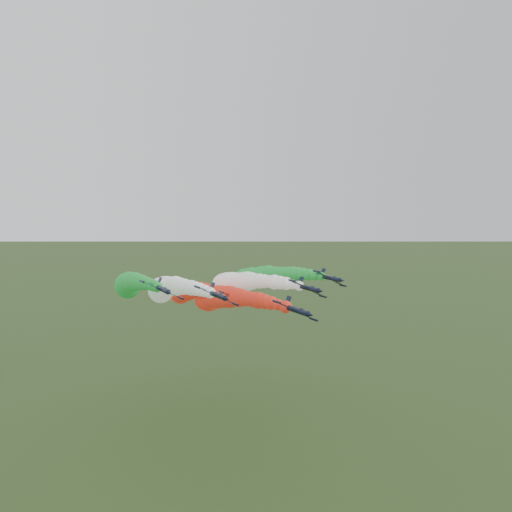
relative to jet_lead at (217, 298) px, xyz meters
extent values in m
cylinder|color=black|center=(-4.59, -44.38, 5.18)|extent=(1.31, 7.96, 1.31)
cone|color=black|center=(-4.59, -49.06, 5.18)|extent=(1.19, 1.59, 1.19)
cone|color=black|center=(-4.59, -40.04, 5.18)|extent=(1.19, 0.80, 1.19)
ellipsoid|color=black|center=(-4.43, -46.15, 5.49)|extent=(0.89, 1.66, 0.80)
cube|color=black|center=(-4.65, -44.55, 5.06)|extent=(7.64, 1.68, 3.90)
cylinder|color=black|center=(-8.44, -44.55, 6.96)|extent=(0.52, 2.30, 0.52)
cylinder|color=black|center=(-0.85, -44.55, 3.16)|extent=(0.52, 2.30, 0.52)
cube|color=black|center=(-4.13, -41.02, 6.09)|extent=(1.02, 1.33, 1.87)
cube|color=black|center=(-4.53, -41.02, 5.30)|extent=(3.04, 0.97, 1.59)
sphere|color=red|center=(-4.59, -41.28, 5.18)|extent=(2.28, 2.28, 2.28)
sphere|color=red|center=(-4.57, -38.59, 5.12)|extent=(2.10, 2.10, 2.10)
sphere|color=red|center=(-4.52, -35.90, 4.99)|extent=(2.59, 2.59, 2.59)
sphere|color=red|center=(-4.43, -33.21, 4.82)|extent=(2.90, 2.90, 2.90)
sphere|color=red|center=(-4.30, -30.52, 4.61)|extent=(3.32, 3.32, 3.32)
sphere|color=red|center=(-4.15, -27.83, 4.36)|extent=(3.11, 3.11, 3.11)
sphere|color=red|center=(-3.95, -25.14, 4.08)|extent=(3.21, 3.21, 3.21)
sphere|color=red|center=(-3.72, -22.45, 3.78)|extent=(3.58, 3.58, 3.58)
sphere|color=red|center=(-3.46, -19.76, 3.44)|extent=(4.20, 4.20, 4.20)
sphere|color=red|center=(-3.15, -17.07, 3.08)|extent=(4.23, 4.23, 4.23)
sphere|color=red|center=(-2.82, -14.38, 2.70)|extent=(4.96, 4.96, 4.96)
sphere|color=red|center=(-2.45, -11.69, 2.29)|extent=(5.22, 5.22, 5.22)
sphere|color=red|center=(-2.04, -9.00, 1.86)|extent=(4.84, 4.84, 4.84)
sphere|color=red|center=(-1.60, -6.31, 1.40)|extent=(5.50, 5.50, 5.50)
sphere|color=red|center=(-1.12, -3.62, 0.93)|extent=(5.78, 5.78, 5.78)
sphere|color=red|center=(-0.61, -0.93, 0.43)|extent=(5.14, 5.14, 5.14)
sphere|color=red|center=(-0.06, 1.76, -0.08)|extent=(5.39, 5.39, 5.39)
sphere|color=red|center=(0.53, 4.46, -0.62)|extent=(5.47, 5.47, 5.47)
sphere|color=red|center=(1.15, 7.15, -1.18)|extent=(7.07, 7.07, 7.07)
sphere|color=red|center=(1.80, 9.84, -1.75)|extent=(7.19, 7.19, 7.19)
sphere|color=red|center=(2.49, 12.53, -2.34)|extent=(6.85, 6.85, 6.85)
sphere|color=red|center=(3.22, 15.22, -2.95)|extent=(6.68, 6.68, 6.68)
cylinder|color=black|center=(-14.31, -32.69, 6.81)|extent=(1.31, 7.96, 1.31)
cone|color=black|center=(-14.31, -37.38, 6.81)|extent=(1.19, 1.59, 1.19)
cone|color=black|center=(-14.31, -28.35, 6.81)|extent=(1.19, 0.80, 1.19)
ellipsoid|color=black|center=(-14.15, -34.46, 7.13)|extent=(0.89, 1.66, 0.80)
cube|color=black|center=(-14.37, -32.87, 6.69)|extent=(7.64, 1.68, 3.90)
cylinder|color=black|center=(-18.17, -32.87, 8.60)|extent=(0.52, 2.30, 0.52)
cylinder|color=black|center=(-10.58, -32.87, 4.79)|extent=(0.52, 2.30, 0.52)
cube|color=black|center=(-13.86, -29.33, 7.72)|extent=(1.02, 1.33, 1.87)
cube|color=black|center=(-14.25, -29.33, 6.93)|extent=(3.04, 0.97, 1.59)
sphere|color=white|center=(-14.31, -29.59, 6.81)|extent=(2.13, 2.13, 2.13)
sphere|color=white|center=(-14.29, -26.90, 6.75)|extent=(2.41, 2.41, 2.41)
sphere|color=white|center=(-14.24, -24.21, 6.62)|extent=(2.70, 2.70, 2.70)
sphere|color=white|center=(-14.15, -21.52, 6.45)|extent=(2.92, 2.92, 2.92)
sphere|color=white|center=(-14.03, -18.83, 6.24)|extent=(3.24, 3.24, 3.24)
sphere|color=white|center=(-13.87, -16.14, 5.99)|extent=(3.14, 3.14, 3.14)
sphere|color=white|center=(-13.68, -13.45, 5.72)|extent=(3.52, 3.52, 3.52)
sphere|color=white|center=(-13.44, -10.76, 5.41)|extent=(3.78, 3.78, 3.78)
sphere|color=white|center=(-13.18, -8.07, 5.08)|extent=(4.21, 4.21, 4.21)
sphere|color=white|center=(-12.88, -5.38, 4.72)|extent=(4.69, 4.69, 4.69)
sphere|color=white|center=(-12.54, -2.69, 4.33)|extent=(4.20, 4.20, 4.20)
sphere|color=white|center=(-12.17, 0.00, 3.92)|extent=(4.68, 4.68, 4.68)
sphere|color=white|center=(-11.76, 2.69, 3.49)|extent=(4.57, 4.57, 4.57)
sphere|color=white|center=(-11.32, 5.38, 3.04)|extent=(4.68, 4.68, 4.68)
sphere|color=white|center=(-10.84, 8.07, 2.56)|extent=(5.63, 5.63, 5.63)
sphere|color=white|center=(-10.33, 10.76, 2.07)|extent=(5.53, 5.53, 5.53)
sphere|color=white|center=(-9.78, 13.45, 1.55)|extent=(6.16, 6.16, 6.16)
sphere|color=white|center=(-9.20, 16.14, 1.01)|extent=(5.95, 5.95, 5.95)
sphere|color=white|center=(-8.58, 18.83, 0.46)|extent=(6.13, 6.13, 6.13)
sphere|color=white|center=(-7.92, 21.52, -0.12)|extent=(6.23, 6.23, 6.23)
sphere|color=white|center=(-7.23, 24.22, -0.71)|extent=(6.10, 6.10, 6.10)
sphere|color=white|center=(-6.51, 26.91, -1.32)|extent=(7.68, 7.68, 7.68)
cylinder|color=black|center=(5.90, -32.46, 6.62)|extent=(1.31, 7.96, 1.31)
cone|color=black|center=(5.90, -37.15, 6.62)|extent=(1.19, 1.59, 1.19)
cone|color=black|center=(5.90, -28.13, 6.62)|extent=(1.19, 0.80, 1.19)
ellipsoid|color=black|center=(6.06, -34.23, 6.94)|extent=(0.89, 1.66, 0.80)
cube|color=black|center=(5.84, -32.64, 6.50)|extent=(7.64, 1.68, 3.90)
cylinder|color=black|center=(2.04, -32.64, 8.41)|extent=(0.52, 2.30, 0.52)
cylinder|color=black|center=(9.64, -32.64, 4.60)|extent=(0.52, 2.30, 0.52)
cube|color=black|center=(6.36, -29.10, 7.53)|extent=(1.02, 1.33, 1.87)
cube|color=black|center=(5.96, -29.10, 6.74)|extent=(3.04, 0.97, 1.59)
sphere|color=white|center=(5.90, -29.36, 6.62)|extent=(2.06, 2.06, 2.06)
sphere|color=white|center=(5.92, -26.67, 6.56)|extent=(2.07, 2.07, 2.07)
sphere|color=white|center=(5.97, -23.98, 6.43)|extent=(2.87, 2.87, 2.87)
sphere|color=white|center=(6.06, -21.29, 6.26)|extent=(3.04, 3.04, 3.04)
sphere|color=white|center=(6.18, -18.60, 6.05)|extent=(3.43, 3.43, 3.43)
sphere|color=white|center=(6.34, -15.91, 5.80)|extent=(2.96, 2.96, 2.96)
sphere|color=white|center=(6.54, -13.22, 5.53)|extent=(3.29, 3.29, 3.29)
sphere|color=white|center=(6.77, -10.53, 5.22)|extent=(3.64, 3.64, 3.64)
sphere|color=white|center=(7.03, -7.84, 4.89)|extent=(3.75, 3.75, 3.75)
sphere|color=white|center=(7.33, -5.15, 4.53)|extent=(4.42, 4.42, 4.42)
sphere|color=white|center=(7.67, -2.46, 4.14)|extent=(4.99, 4.99, 4.99)
sphere|color=white|center=(8.04, 0.23, 3.73)|extent=(5.05, 5.05, 5.05)
sphere|color=white|center=(8.45, 2.92, 3.30)|extent=(4.87, 4.87, 4.87)
sphere|color=white|center=(8.89, 5.61, 2.85)|extent=(5.07, 5.07, 5.07)
sphere|color=white|center=(9.37, 8.30, 2.37)|extent=(4.80, 4.80, 4.80)
sphere|color=white|center=(9.88, 10.99, 1.87)|extent=(6.01, 6.01, 6.01)
sphere|color=white|center=(10.43, 13.68, 1.36)|extent=(6.40, 6.40, 6.40)
sphere|color=white|center=(11.01, 16.37, 0.82)|extent=(6.50, 6.50, 6.50)
sphere|color=white|center=(11.63, 19.06, 0.27)|extent=(7.13, 7.13, 7.13)
sphere|color=white|center=(12.29, 21.75, -0.31)|extent=(6.82, 6.82, 6.82)
sphere|color=white|center=(12.98, 24.44, -0.90)|extent=(7.53, 7.53, 7.53)
sphere|color=white|center=(13.70, 27.13, -1.51)|extent=(6.86, 6.86, 6.86)
cylinder|color=black|center=(-22.01, -24.16, 7.29)|extent=(1.31, 7.96, 1.31)
cone|color=black|center=(-22.01, -28.85, 7.29)|extent=(1.19, 1.59, 1.19)
cone|color=black|center=(-22.01, -19.82, 7.29)|extent=(1.19, 0.80, 1.19)
ellipsoid|color=black|center=(-21.85, -25.93, 7.61)|extent=(0.89, 1.66, 0.80)
cube|color=black|center=(-22.07, -24.34, 7.17)|extent=(7.64, 1.68, 3.90)
cylinder|color=black|center=(-25.87, -24.34, 9.08)|extent=(0.52, 2.30, 0.52)
cylinder|color=black|center=(-18.28, -24.34, 5.27)|extent=(0.52, 2.30, 0.52)
cube|color=black|center=(-21.55, -20.80, 8.20)|extent=(1.02, 1.33, 1.87)
cube|color=black|center=(-21.95, -20.80, 7.41)|extent=(3.04, 0.97, 1.59)
sphere|color=green|center=(-22.01, -21.06, 7.29)|extent=(2.17, 2.17, 2.17)
sphere|color=green|center=(-21.99, -18.37, 7.23)|extent=(2.48, 2.48, 2.48)
sphere|color=green|center=(-21.94, -15.68, 7.10)|extent=(2.51, 2.51, 2.51)
sphere|color=green|center=(-21.85, -12.99, 6.93)|extent=(2.80, 2.80, 2.80)
sphere|color=green|center=(-21.73, -10.30, 6.72)|extent=(3.10, 3.10, 3.10)
sphere|color=green|center=(-21.57, -7.61, 6.47)|extent=(3.51, 3.51, 3.51)
sphere|color=green|center=(-21.37, -4.92, 6.20)|extent=(3.65, 3.65, 3.65)
sphere|color=green|center=(-21.14, -2.23, 5.89)|extent=(3.99, 3.99, 3.99)
sphere|color=green|center=(-20.88, 0.46, 5.56)|extent=(4.43, 4.43, 4.43)
sphere|color=green|center=(-20.58, 3.15, 5.20)|extent=(4.57, 4.57, 4.57)
sphere|color=green|center=(-20.24, 5.84, 4.81)|extent=(4.42, 4.42, 4.42)
sphere|color=green|center=(-19.87, 8.53, 4.40)|extent=(4.98, 4.98, 4.98)
sphere|color=green|center=(-19.46, 11.22, 3.97)|extent=(4.46, 4.46, 4.46)
sphere|color=green|center=(-19.02, 13.91, 3.52)|extent=(5.72, 5.72, 5.72)
sphere|color=green|center=(-18.54, 16.60, 3.04)|extent=(4.95, 4.95, 4.95)
sphere|color=green|center=(-18.03, 19.29, 2.55)|extent=(5.51, 5.51, 5.51)
sphere|color=green|center=(-17.48, 21.98, 2.03)|extent=(6.17, 6.17, 6.17)
sphere|color=green|center=(-16.90, 24.67, 1.49)|extent=(6.62, 6.62, 6.62)
sphere|color=green|center=(-16.28, 27.36, 0.94)|extent=(7.19, 7.19, 7.19)
sphere|color=green|center=(-15.62, 30.05, 0.36)|extent=(6.83, 6.83, 6.83)
sphere|color=green|center=(-14.93, 32.74, -0.23)|extent=(7.58, 7.58, 7.58)
sphere|color=green|center=(-14.21, 35.43, -0.84)|extent=(6.71, 6.71, 6.71)
cylinder|color=black|center=(18.22, -23.27, 6.78)|extent=(1.31, 7.96, 1.31)
cone|color=black|center=(18.22, -27.95, 6.78)|extent=(1.19, 1.59, 1.19)
cone|color=black|center=(18.22, -18.93, 6.78)|extent=(1.19, 0.80, 1.19)
ellipsoid|color=black|center=(18.38, -25.04, 7.09)|extent=(0.89, 1.66, 0.80)
cube|color=black|center=(18.16, -23.44, 6.66)|extent=(7.64, 1.68, 3.90)
cylinder|color=black|center=(14.37, -23.44, 8.56)|extent=(0.52, 2.30, 0.52)
cylinder|color=black|center=(21.96, -23.44, 4.76)|extent=(0.52, 2.30, 0.52)
cube|color=black|center=(18.68, -19.91, 7.69)|extent=(1.02, 1.33, 1.87)
cube|color=black|center=(18.28, -19.91, 6.90)|extent=(3.04, 0.97, 1.59)
sphere|color=green|center=(18.22, -20.17, 6.78)|extent=(2.04, 2.04, 2.04)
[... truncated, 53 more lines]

